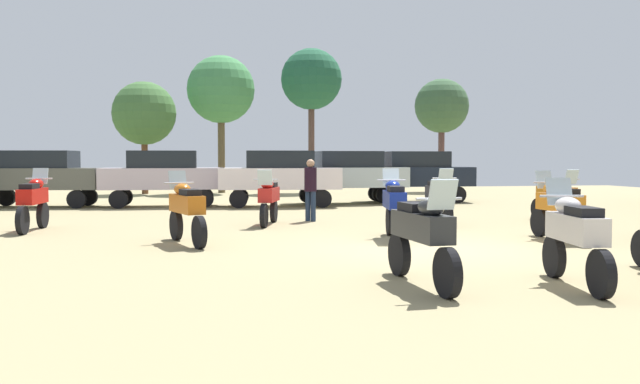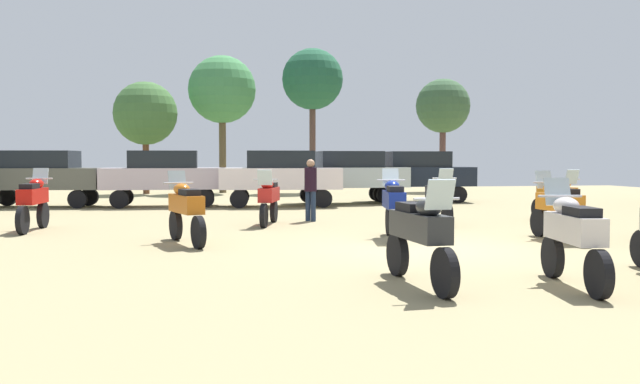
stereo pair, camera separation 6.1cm
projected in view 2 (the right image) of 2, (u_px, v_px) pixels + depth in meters
name	position (u px, v px, depth m)	size (l,w,h in m)	color
ground_plane	(418.00, 248.00, 12.77)	(44.00, 52.00, 0.02)	#968961
motorcycle_1	(439.00, 197.00, 17.15)	(0.62, 2.12, 1.48)	black
motorcycle_2	(420.00, 233.00, 8.87)	(0.62, 2.27, 1.47)	black
motorcycle_4	(269.00, 198.00, 17.06)	(0.80, 2.03, 1.45)	black
motorcycle_5	(33.00, 200.00, 15.64)	(0.62, 2.14, 1.49)	black
motorcycle_6	(559.00, 207.00, 13.81)	(0.62, 2.17, 1.46)	black
motorcycle_7	(394.00, 205.00, 14.06)	(0.69, 2.16, 1.50)	black
motorcycle_8	(557.00, 196.00, 17.78)	(0.62, 2.17, 1.44)	black
motorcycle_9	(573.00, 234.00, 8.82)	(0.67, 2.09, 1.45)	black
motorcycle_10	(186.00, 208.00, 13.27)	(0.84, 2.14, 1.47)	black
car_1	(417.00, 172.00, 26.17)	(4.40, 2.05, 2.00)	black
car_3	(281.00, 174.00, 23.68)	(4.47, 2.25, 2.00)	black
car_4	(349.00, 173.00, 25.12)	(4.30, 1.80, 2.00)	black
car_5	(164.00, 174.00, 23.64)	(4.35, 1.91, 2.00)	black
car_6	(41.00, 174.00, 23.40)	(4.49, 2.32, 2.00)	black
person_1	(311.00, 185.00, 18.06)	(0.48, 0.48, 1.70)	#1F2F4A
tree_1	(312.00, 80.00, 33.58)	(3.11, 3.11, 7.31)	brown
tree_2	(145.00, 114.00, 31.98)	(3.06, 3.06, 5.45)	brown
tree_3	(443.00, 107.00, 34.59)	(2.83, 2.83, 5.90)	brown
tree_5	(222.00, 90.00, 33.01)	(3.37, 3.37, 6.86)	brown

